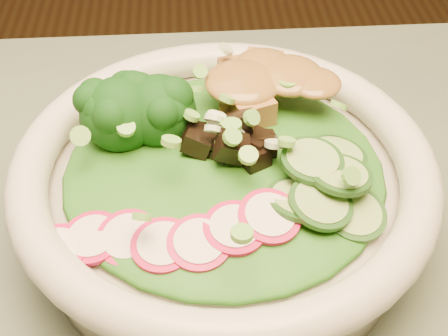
{
  "coord_description": "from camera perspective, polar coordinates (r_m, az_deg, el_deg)",
  "views": [
    {
      "loc": [
        -0.1,
        -0.18,
        1.09
      ],
      "look_at": [
        -0.08,
        0.12,
        0.81
      ],
      "focal_mm": 50.0,
      "sensor_mm": 36.0,
      "label": 1
    }
  ],
  "objects": [
    {
      "name": "salad_bowl",
      "position": [
        0.43,
        -0.0,
        -2.0
      ],
      "size": [
        0.28,
        0.28,
        0.08
      ],
      "rotation": [
        0.0,
        0.0,
        -0.38
      ],
      "color": "beige",
      "rests_on": "dining_table"
    },
    {
      "name": "lettuce_bed",
      "position": [
        0.41,
        0.0,
        0.1
      ],
      "size": [
        0.21,
        0.21,
        0.03
      ],
      "primitive_type": "ellipsoid",
      "color": "#1C5912",
      "rests_on": "salad_bowl"
    },
    {
      "name": "broccoli_florets",
      "position": [
        0.42,
        -8.29,
        3.99
      ],
      "size": [
        0.1,
        0.1,
        0.05
      ],
      "primitive_type": null,
      "rotation": [
        0.0,
        0.0,
        -0.38
      ],
      "color": "black",
      "rests_on": "salad_bowl"
    },
    {
      "name": "radish_slices",
      "position": [
        0.36,
        -3.94,
        -6.36
      ],
      "size": [
        0.12,
        0.08,
        0.02
      ],
      "primitive_type": null,
      "rotation": [
        0.0,
        0.0,
        -0.38
      ],
      "color": "#B70E41",
      "rests_on": "salad_bowl"
    },
    {
      "name": "cucumber_slices",
      "position": [
        0.39,
        9.2,
        -1.38
      ],
      "size": [
        0.1,
        0.1,
        0.04
      ],
      "primitive_type": null,
      "rotation": [
        0.0,
        0.0,
        -0.38
      ],
      "color": "#85B564",
      "rests_on": "salad_bowl"
    },
    {
      "name": "mushroom_heap",
      "position": [
        0.41,
        0.71,
        2.74
      ],
      "size": [
        0.1,
        0.1,
        0.04
      ],
      "primitive_type": null,
      "rotation": [
        0.0,
        0.0,
        -0.38
      ],
      "color": "black",
      "rests_on": "salad_bowl"
    },
    {
      "name": "tofu_cubes",
      "position": [
        0.45,
        3.58,
        6.5
      ],
      "size": [
        0.11,
        0.09,
        0.04
      ],
      "primitive_type": null,
      "rotation": [
        0.0,
        0.0,
        -0.38
      ],
      "color": "#A27836",
      "rests_on": "salad_bowl"
    },
    {
      "name": "peanut_sauce",
      "position": [
        0.44,
        3.65,
        7.91
      ],
      "size": [
        0.07,
        0.06,
        0.02
      ],
      "primitive_type": "ellipsoid",
      "color": "brown",
      "rests_on": "tofu_cubes"
    },
    {
      "name": "scallion_garnish",
      "position": [
        0.4,
        -0.0,
        2.8
      ],
      "size": [
        0.2,
        0.2,
        0.03
      ],
      "primitive_type": null,
      "color": "#6CB941",
      "rests_on": "salad_bowl"
    }
  ]
}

